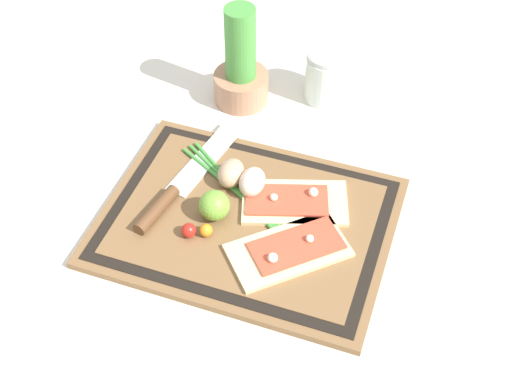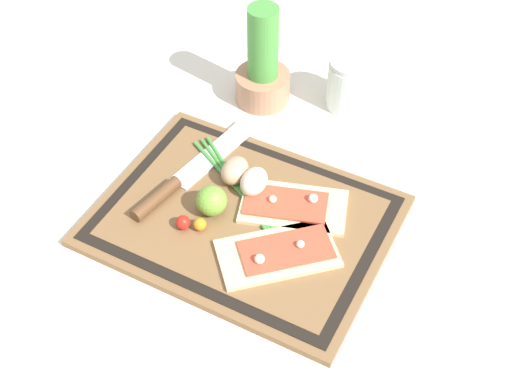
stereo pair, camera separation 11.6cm
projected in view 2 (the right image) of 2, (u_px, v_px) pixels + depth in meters
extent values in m
plane|color=silver|center=(243.00, 223.00, 1.16)|extent=(6.00, 6.00, 0.00)
cube|color=brown|center=(243.00, 221.00, 1.16)|extent=(0.46, 0.35, 0.01)
cube|color=black|center=(243.00, 218.00, 1.15)|extent=(0.43, 0.32, 0.00)
cube|color=brown|center=(243.00, 217.00, 1.15)|extent=(0.40, 0.29, 0.00)
cube|color=beige|center=(277.00, 254.00, 1.09)|extent=(0.20, 0.19, 0.01)
cube|color=#D14C33|center=(286.00, 250.00, 1.09)|extent=(0.15, 0.15, 0.00)
sphere|color=silver|center=(260.00, 259.00, 1.07)|extent=(0.02, 0.02, 0.02)
sphere|color=silver|center=(300.00, 244.00, 1.09)|extent=(0.01, 0.01, 0.01)
cube|color=beige|center=(294.00, 207.00, 1.16)|extent=(0.19, 0.15, 0.01)
cube|color=#D14C33|center=(286.00, 203.00, 1.16)|extent=(0.15, 0.11, 0.00)
sphere|color=silver|center=(313.00, 198.00, 1.15)|extent=(0.02, 0.02, 0.02)
sphere|color=silver|center=(273.00, 199.00, 1.15)|extent=(0.01, 0.01, 0.01)
cube|color=silver|center=(216.00, 153.00, 1.25)|extent=(0.07, 0.20, 0.00)
cylinder|color=brown|center=(156.00, 199.00, 1.16)|extent=(0.04, 0.10, 0.02)
ellipsoid|color=tan|center=(235.00, 171.00, 1.19)|extent=(0.04, 0.06, 0.04)
ellipsoid|color=beige|center=(254.00, 182.00, 1.17)|extent=(0.04, 0.06, 0.04)
sphere|color=#70A838|center=(212.00, 201.00, 1.14)|extent=(0.05, 0.05, 0.05)
sphere|color=red|center=(183.00, 222.00, 1.12)|extent=(0.02, 0.02, 0.02)
sphere|color=orange|center=(200.00, 224.00, 1.12)|extent=(0.02, 0.02, 0.02)
cylinder|color=#47933D|center=(247.00, 200.00, 1.17)|extent=(0.27, 0.20, 0.01)
cylinder|color=#47933D|center=(247.00, 200.00, 1.17)|extent=(0.28, 0.19, 0.01)
cylinder|color=#47933D|center=(247.00, 200.00, 1.17)|extent=(0.30, 0.16, 0.01)
cylinder|color=#AD7A5B|center=(263.00, 87.00, 1.35)|extent=(0.10, 0.10, 0.06)
cylinder|color=#47933D|center=(263.00, 50.00, 1.29)|extent=(0.06, 0.06, 0.17)
cylinder|color=silver|center=(349.00, 85.00, 1.33)|extent=(0.08, 0.08, 0.09)
cylinder|color=#D16023|center=(347.00, 97.00, 1.35)|extent=(0.07, 0.07, 0.03)
cylinder|color=silver|center=(352.00, 63.00, 1.29)|extent=(0.08, 0.08, 0.01)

